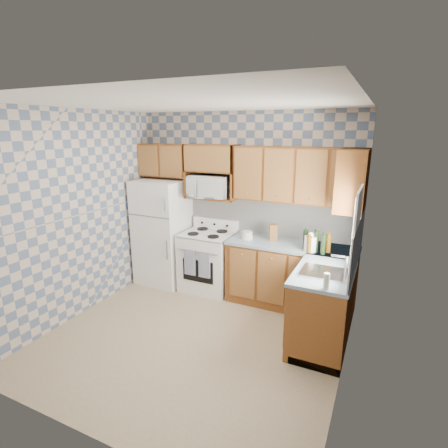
# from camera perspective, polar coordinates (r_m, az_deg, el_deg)

# --- Properties ---
(floor) EXTENTS (3.40, 3.40, 0.00)m
(floor) POSITION_cam_1_polar(r_m,az_deg,el_deg) (4.48, -4.89, -17.94)
(floor) COLOR #90795D
(floor) RESTS_ON ground
(back_wall) EXTENTS (3.40, 0.02, 2.70)m
(back_wall) POSITION_cam_1_polar(r_m,az_deg,el_deg) (5.30, 3.41, 3.29)
(back_wall) COLOR slate
(back_wall) RESTS_ON ground
(right_wall) EXTENTS (0.02, 3.20, 2.70)m
(right_wall) POSITION_cam_1_polar(r_m,az_deg,el_deg) (3.41, 20.24, -4.47)
(right_wall) COLOR slate
(right_wall) RESTS_ON ground
(backsplash_back) EXTENTS (2.60, 0.02, 0.56)m
(backsplash_back) POSITION_cam_1_polar(r_m,az_deg,el_deg) (5.20, 7.44, 1.25)
(backsplash_back) COLOR silver
(backsplash_back) RESTS_ON back_wall
(backsplash_right) EXTENTS (0.02, 1.60, 0.56)m
(backsplash_right) POSITION_cam_1_polar(r_m,az_deg,el_deg) (4.22, 20.95, -2.97)
(backsplash_right) COLOR silver
(backsplash_right) RESTS_ON right_wall
(refrigerator) EXTENTS (0.75, 0.70, 1.68)m
(refrigerator) POSITION_cam_1_polar(r_m,az_deg,el_deg) (5.72, -9.95, -1.29)
(refrigerator) COLOR white
(refrigerator) RESTS_ON floor
(stove_body) EXTENTS (0.76, 0.65, 0.90)m
(stove_body) POSITION_cam_1_polar(r_m,az_deg,el_deg) (5.47, -2.62, -6.18)
(stove_body) COLOR white
(stove_body) RESTS_ON floor
(cooktop) EXTENTS (0.76, 0.65, 0.02)m
(cooktop) POSITION_cam_1_polar(r_m,az_deg,el_deg) (5.32, -2.68, -1.61)
(cooktop) COLOR silver
(cooktop) RESTS_ON stove_body
(backguard) EXTENTS (0.76, 0.08, 0.17)m
(backguard) POSITION_cam_1_polar(r_m,az_deg,el_deg) (5.53, -1.37, 0.08)
(backguard) COLOR white
(backguard) RESTS_ON cooktop
(dish_towel_left) EXTENTS (0.18, 0.02, 0.38)m
(dish_towel_left) POSITION_cam_1_polar(r_m,az_deg,el_deg) (5.21, -5.58, -6.30)
(dish_towel_left) COLOR navy
(dish_towel_left) RESTS_ON stove_body
(dish_towel_right) EXTENTS (0.18, 0.02, 0.38)m
(dish_towel_right) POSITION_cam_1_polar(r_m,az_deg,el_deg) (5.10, -3.23, -6.75)
(dish_towel_right) COLOR navy
(dish_towel_right) RESTS_ON stove_body
(base_cabinets_back) EXTENTS (1.75, 0.60, 0.88)m
(base_cabinets_back) POSITION_cam_1_polar(r_m,az_deg,el_deg) (5.07, 10.75, -8.36)
(base_cabinets_back) COLOR brown
(base_cabinets_back) RESTS_ON floor
(base_cabinets_right) EXTENTS (0.60, 1.60, 0.88)m
(base_cabinets_right) POSITION_cam_1_polar(r_m,az_deg,el_deg) (4.53, 16.30, -11.72)
(base_cabinets_right) COLOR brown
(base_cabinets_right) RESTS_ON floor
(countertop_back) EXTENTS (1.77, 0.63, 0.04)m
(countertop_back) POSITION_cam_1_polar(r_m,az_deg,el_deg) (4.90, 11.00, -3.44)
(countertop_back) COLOR slate
(countertop_back) RESTS_ON base_cabinets_back
(countertop_right) EXTENTS (0.63, 1.60, 0.04)m
(countertop_right) POSITION_cam_1_polar(r_m,az_deg,el_deg) (4.34, 16.69, -6.29)
(countertop_right) COLOR slate
(countertop_right) RESTS_ON base_cabinets_right
(upper_cabinets_back) EXTENTS (1.75, 0.33, 0.74)m
(upper_cabinets_back) POSITION_cam_1_polar(r_m,az_deg,el_deg) (4.82, 11.99, 7.82)
(upper_cabinets_back) COLOR brown
(upper_cabinets_back) RESTS_ON back_wall
(upper_cabinets_fridge) EXTENTS (0.82, 0.33, 0.50)m
(upper_cabinets_fridge) POSITION_cam_1_polar(r_m,az_deg,el_deg) (5.67, -9.52, 10.23)
(upper_cabinets_fridge) COLOR brown
(upper_cabinets_fridge) RESTS_ON back_wall
(upper_cabinets_right) EXTENTS (0.33, 0.70, 0.74)m
(upper_cabinets_right) POSITION_cam_1_polar(r_m,az_deg,el_deg) (4.53, 20.24, 6.75)
(upper_cabinets_right) COLOR brown
(upper_cabinets_right) RESTS_ON right_wall
(microwave_shelf) EXTENTS (0.80, 0.33, 0.03)m
(microwave_shelf) POSITION_cam_1_polar(r_m,az_deg,el_deg) (5.33, -1.95, 4.30)
(microwave_shelf) COLOR brown
(microwave_shelf) RESTS_ON back_wall
(microwave) EXTENTS (0.69, 0.56, 0.33)m
(microwave) POSITION_cam_1_polar(r_m,az_deg,el_deg) (5.26, -2.57, 6.14)
(microwave) COLOR white
(microwave) RESTS_ON microwave_shelf
(sink) EXTENTS (0.48, 0.40, 0.03)m
(sink) POSITION_cam_1_polar(r_m,az_deg,el_deg) (4.01, 16.00, -7.67)
(sink) COLOR #B7B7BC
(sink) RESTS_ON countertop_right
(window) EXTENTS (0.02, 0.66, 0.86)m
(window) POSITION_cam_1_polar(r_m,az_deg,el_deg) (3.82, 20.79, -0.91)
(window) COLOR white
(window) RESTS_ON right_wall
(bottle_0) EXTENTS (0.06, 0.06, 0.28)m
(bottle_0) POSITION_cam_1_polar(r_m,az_deg,el_deg) (4.62, 14.80, -2.74)
(bottle_0) COLOR black
(bottle_0) RESTS_ON countertop_back
(bottle_1) EXTENTS (0.06, 0.06, 0.26)m
(bottle_1) POSITION_cam_1_polar(r_m,az_deg,el_deg) (4.55, 15.89, -3.22)
(bottle_1) COLOR black
(bottle_1) RESTS_ON countertop_back
(bottle_2) EXTENTS (0.06, 0.06, 0.24)m
(bottle_2) POSITION_cam_1_polar(r_m,az_deg,el_deg) (4.64, 16.70, -3.04)
(bottle_2) COLOR #643F0C
(bottle_2) RESTS_ON countertop_back
(bottle_3) EXTENTS (0.06, 0.06, 0.22)m
(bottle_3) POSITION_cam_1_polar(r_m,az_deg,el_deg) (4.57, 13.73, -3.26)
(bottle_3) COLOR #643F0C
(bottle_3) RESTS_ON countertop_back
(bottle_4) EXTENTS (0.06, 0.06, 0.25)m
(bottle_4) POSITION_cam_1_polar(r_m,az_deg,el_deg) (4.71, 13.14, -2.48)
(bottle_4) COLOR black
(bottle_4) RESTS_ON countertop_back
(knife_block) EXTENTS (0.14, 0.14, 0.23)m
(knife_block) POSITION_cam_1_polar(r_m,az_deg,el_deg) (4.97, 8.04, -1.37)
(knife_block) COLOR brown
(knife_block) RESTS_ON countertop_back
(electric_kettle) EXTENTS (0.16, 0.16, 0.20)m
(electric_kettle) POSITION_cam_1_polar(r_m,az_deg,el_deg) (4.63, 13.89, -3.17)
(electric_kettle) COLOR white
(electric_kettle) RESTS_ON countertop_back
(food_containers) EXTENTS (0.17, 0.17, 0.11)m
(food_containers) POSITION_cam_1_polar(r_m,az_deg,el_deg) (5.02, 3.80, -1.81)
(food_containers) COLOR silver
(food_containers) RESTS_ON countertop_back
(soap_bottle) EXTENTS (0.06, 0.06, 0.17)m
(soap_bottle) POSITION_cam_1_polar(r_m,az_deg,el_deg) (3.61, 16.37, -8.96)
(soap_bottle) COLOR silver
(soap_bottle) RESTS_ON countertop_right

